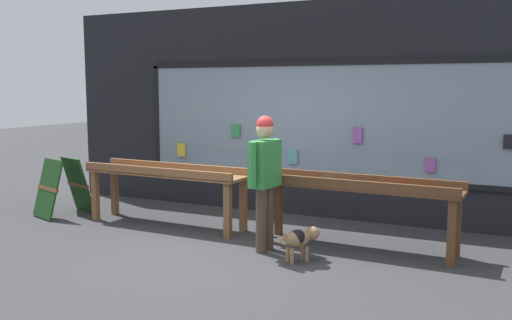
# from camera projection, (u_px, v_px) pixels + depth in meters

# --- Properties ---
(ground_plane) EXTENTS (40.00, 40.00, 0.00)m
(ground_plane) POSITION_uv_depth(u_px,v_px,m) (225.00, 251.00, 7.10)
(ground_plane) COLOR #38383A
(shopfront_facade) EXTENTS (8.48, 0.29, 3.34)m
(shopfront_facade) POSITION_uv_depth(u_px,v_px,m) (302.00, 111.00, 8.99)
(shopfront_facade) COLOR black
(shopfront_facade) RESTS_ON ground_plane
(display_table_left) EXTENTS (2.57, 0.67, 0.90)m
(display_table_left) POSITION_uv_depth(u_px,v_px,m) (166.00, 177.00, 8.35)
(display_table_left) COLOR brown
(display_table_left) RESTS_ON ground_plane
(display_table_right) EXTENTS (2.57, 0.64, 0.92)m
(display_table_right) POSITION_uv_depth(u_px,v_px,m) (357.00, 192.00, 7.12)
(display_table_right) COLOR brown
(display_table_right) RESTS_ON ground_plane
(person_browsing) EXTENTS (0.26, 0.66, 1.69)m
(person_browsing) POSITION_uv_depth(u_px,v_px,m) (265.00, 173.00, 7.00)
(person_browsing) COLOR #4C382D
(person_browsing) RESTS_ON ground_plane
(small_dog) EXTENTS (0.38, 0.47, 0.40)m
(small_dog) POSITION_uv_depth(u_px,v_px,m) (300.00, 238.00, 6.66)
(small_dog) COLOR #99724C
(small_dog) RESTS_ON ground_plane
(sandwich_board_sign) EXTENTS (0.78, 0.92, 0.90)m
(sandwich_board_sign) POSITION_uv_depth(u_px,v_px,m) (63.00, 187.00, 9.04)
(sandwich_board_sign) COLOR #193F19
(sandwich_board_sign) RESTS_ON ground_plane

